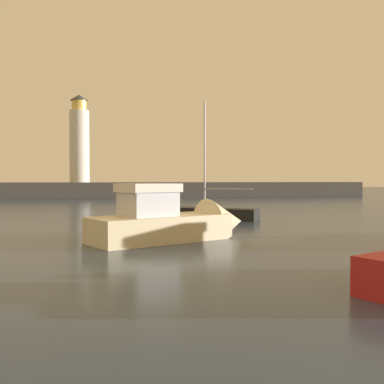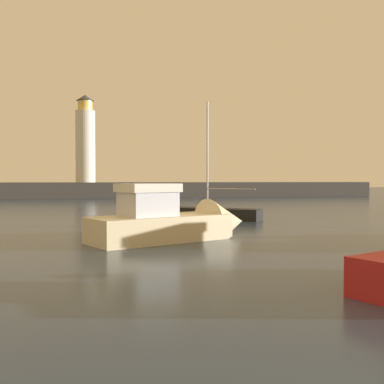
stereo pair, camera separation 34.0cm
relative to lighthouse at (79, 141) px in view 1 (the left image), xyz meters
The scene contains 5 objects.
ground_plane 34.16m from the lighthouse, 82.66° to the right, with size 220.00×220.00×0.00m, color #2D3D51.
breakwater 8.33m from the lighthouse, ahead, with size 82.11×4.96×2.27m, color #423F3D.
lighthouse is the anchor object (origin of this frame).
motorboat_2 48.88m from the lighthouse, 84.55° to the right, with size 8.12×5.21×3.03m.
sailboat_moored 40.57m from the lighthouse, 77.29° to the right, with size 5.61×4.94×7.85m.
Camera 1 is at (-4.04, -1.90, 2.64)m, focal length 42.08 mm.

